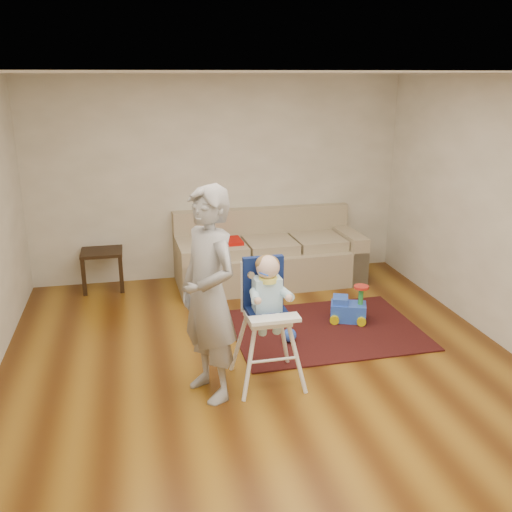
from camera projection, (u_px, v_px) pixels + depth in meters
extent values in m
plane|color=#4B270B|center=(265.00, 367.00, 5.48)|extent=(5.50, 5.50, 0.00)
cube|color=#BCB8A4|center=(218.00, 179.00, 7.63)|extent=(5.00, 0.04, 2.70)
cube|color=white|center=(266.00, 73.00, 4.66)|extent=(5.00, 5.50, 0.04)
cube|color=#BA120B|center=(220.00, 242.00, 7.36)|extent=(0.57, 0.37, 0.04)
cube|color=black|center=(325.00, 330.00, 6.27)|extent=(2.05, 1.55, 0.02)
sphere|color=blue|center=(290.00, 335.00, 5.95)|extent=(0.15, 0.15, 0.15)
cylinder|color=blue|center=(263.00, 274.00, 4.79)|extent=(0.02, 0.12, 0.01)
imported|color=gray|center=(209.00, 295.00, 4.76)|extent=(0.69, 0.80, 1.86)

